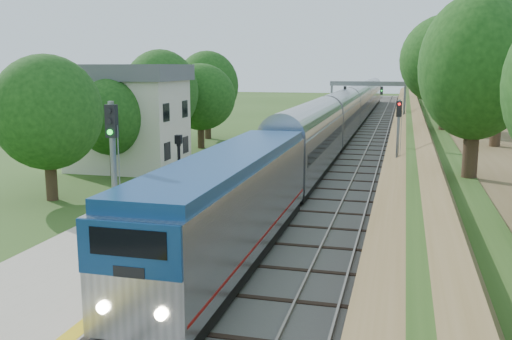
% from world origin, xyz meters
% --- Properties ---
extents(trackbed, '(9.50, 170.00, 0.28)m').
position_xyz_m(trackbed, '(2.00, 60.00, 0.07)').
color(trackbed, '#4C4944').
rests_on(trackbed, ground).
extents(platform, '(6.40, 68.00, 0.38)m').
position_xyz_m(platform, '(-5.20, 16.00, 0.19)').
color(platform, '#AB9F8A').
rests_on(platform, ground).
extents(yellow_stripe, '(0.55, 68.00, 0.01)m').
position_xyz_m(yellow_stripe, '(-2.35, 16.00, 0.39)').
color(yellow_stripe, gold).
rests_on(yellow_stripe, platform).
extents(embankment, '(10.64, 170.00, 11.70)m').
position_xyz_m(embankment, '(10.35, 60.00, 1.95)').
color(embankment, brown).
rests_on(embankment, ground).
extents(station_building, '(8.60, 6.60, 8.00)m').
position_xyz_m(station_building, '(-14.00, 30.00, 4.09)').
color(station_building, beige).
rests_on(station_building, ground).
extents(signal_gantry, '(8.40, 0.38, 6.20)m').
position_xyz_m(signal_gantry, '(2.47, 54.99, 4.82)').
color(signal_gantry, slate).
rests_on(signal_gantry, ground).
extents(trees_behind_platform, '(7.82, 53.32, 7.21)m').
position_xyz_m(trees_behind_platform, '(-11.17, 20.67, 4.53)').
color(trees_behind_platform, '#332316').
rests_on(trees_behind_platform, ground).
extents(train, '(2.88, 115.71, 4.24)m').
position_xyz_m(train, '(0.00, 59.50, 2.18)').
color(train, black).
rests_on(train, trackbed).
extents(lamppost_far, '(0.44, 0.44, 4.46)m').
position_xyz_m(lamppost_far, '(-3.26, 14.00, 2.37)').
color(lamppost_far, black).
rests_on(lamppost_far, platform).
extents(signal_platform, '(0.37, 0.30, 6.37)m').
position_xyz_m(signal_platform, '(-2.90, 7.38, 4.29)').
color(signal_platform, slate).
rests_on(signal_platform, platform).
extents(signal_farside, '(0.32, 0.25, 5.81)m').
position_xyz_m(signal_farside, '(6.20, 25.31, 3.67)').
color(signal_farside, slate).
rests_on(signal_farside, ground).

